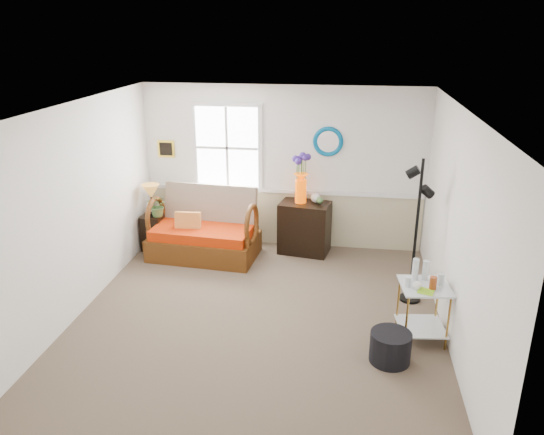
# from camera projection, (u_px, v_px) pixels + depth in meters

# --- Properties ---
(floor) EXTENTS (4.50, 5.00, 0.01)m
(floor) POSITION_uv_depth(u_px,v_px,m) (257.00, 320.00, 6.58)
(floor) COLOR brown
(floor) RESTS_ON ground
(ceiling) EXTENTS (4.50, 5.00, 0.01)m
(ceiling) POSITION_uv_depth(u_px,v_px,m) (255.00, 109.00, 5.69)
(ceiling) COLOR white
(ceiling) RESTS_ON walls
(walls) EXTENTS (4.51, 5.01, 2.60)m
(walls) POSITION_uv_depth(u_px,v_px,m) (256.00, 222.00, 6.13)
(walls) COLOR white
(walls) RESTS_ON floor
(wainscot) EXTENTS (4.46, 0.02, 0.90)m
(wainscot) POSITION_uv_depth(u_px,v_px,m) (283.00, 218.00, 8.73)
(wainscot) COLOR tan
(wainscot) RESTS_ON walls
(chair_rail) EXTENTS (4.46, 0.04, 0.06)m
(chair_rail) POSITION_uv_depth(u_px,v_px,m) (283.00, 191.00, 8.56)
(chair_rail) COLOR white
(chair_rail) RESTS_ON walls
(window) EXTENTS (1.14, 0.06, 1.44)m
(window) POSITION_uv_depth(u_px,v_px,m) (227.00, 148.00, 8.45)
(window) COLOR white
(window) RESTS_ON walls
(picture) EXTENTS (0.28, 0.03, 0.28)m
(picture) POSITION_uv_depth(u_px,v_px,m) (166.00, 149.00, 8.61)
(picture) COLOR gold
(picture) RESTS_ON walls
(mirror) EXTENTS (0.47, 0.07, 0.47)m
(mirror) POSITION_uv_depth(u_px,v_px,m) (328.00, 141.00, 8.19)
(mirror) COLOR #08779F
(mirror) RESTS_ON walls
(loveseat) EXTENTS (1.71, 1.06, 1.07)m
(loveseat) POSITION_uv_depth(u_px,v_px,m) (203.00, 224.00, 8.21)
(loveseat) COLOR brown
(loveseat) RESTS_ON floor
(throw_pillow) EXTENTS (0.40, 0.12, 0.40)m
(throw_pillow) POSITION_uv_depth(u_px,v_px,m) (188.00, 225.00, 8.17)
(throw_pillow) COLOR #C14709
(throw_pillow) RESTS_ON loveseat
(lamp_stand) EXTENTS (0.33, 0.33, 0.58)m
(lamp_stand) POSITION_uv_depth(u_px,v_px,m) (153.00, 232.00, 8.58)
(lamp_stand) COLOR black
(lamp_stand) RESTS_ON floor
(table_lamp) EXTENTS (0.30, 0.30, 0.51)m
(table_lamp) POSITION_uv_depth(u_px,v_px,m) (151.00, 200.00, 8.40)
(table_lamp) COLOR #C48433
(table_lamp) RESTS_ON lamp_stand
(potted_plant) EXTENTS (0.33, 0.37, 0.28)m
(potted_plant) POSITION_uv_depth(u_px,v_px,m) (158.00, 208.00, 8.39)
(potted_plant) COLOR #4E763D
(potted_plant) RESTS_ON lamp_stand
(cabinet) EXTENTS (0.84, 0.62, 0.83)m
(cabinet) POSITION_uv_depth(u_px,v_px,m) (305.00, 228.00, 8.42)
(cabinet) COLOR black
(cabinet) RESTS_ON floor
(flower_vase) EXTENTS (0.28, 0.28, 0.78)m
(flower_vase) POSITION_uv_depth(u_px,v_px,m) (301.00, 178.00, 8.18)
(flower_vase) COLOR #DB4700
(flower_vase) RESTS_ON cabinet
(side_table) EXTENTS (0.60, 0.60, 0.69)m
(side_table) POSITION_uv_depth(u_px,v_px,m) (422.00, 312.00, 6.08)
(side_table) COLOR #A97D30
(side_table) RESTS_ON floor
(tabletop_items) EXTENTS (0.53, 0.53, 0.25)m
(tabletop_items) POSITION_uv_depth(u_px,v_px,m) (425.00, 275.00, 5.93)
(tabletop_items) COLOR silver
(tabletop_items) RESTS_ON side_table
(floor_lamp) EXTENTS (0.31, 0.31, 1.93)m
(floor_lamp) POSITION_uv_depth(u_px,v_px,m) (416.00, 232.00, 6.74)
(floor_lamp) COLOR black
(floor_lamp) RESTS_ON floor
(ottoman) EXTENTS (0.45, 0.45, 0.34)m
(ottoman) POSITION_uv_depth(u_px,v_px,m) (390.00, 347.00, 5.73)
(ottoman) COLOR black
(ottoman) RESTS_ON floor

